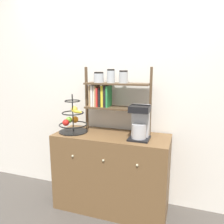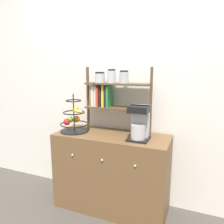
# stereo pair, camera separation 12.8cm
# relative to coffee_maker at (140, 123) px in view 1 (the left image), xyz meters

# --- Properties ---
(ground_plane) EXTENTS (12.00, 12.00, 0.00)m
(ground_plane) POSITION_rel_coffee_maker_xyz_m (-0.30, -0.21, -1.00)
(ground_plane) COLOR #47423D
(wall_back) EXTENTS (7.00, 0.05, 2.60)m
(wall_back) POSITION_rel_coffee_maker_xyz_m (-0.30, 0.31, 0.30)
(wall_back) COLOR silver
(wall_back) RESTS_ON ground_plane
(sideboard) EXTENTS (1.20, 0.49, 0.84)m
(sideboard) POSITION_rel_coffee_maker_xyz_m (-0.30, 0.03, -0.58)
(sideboard) COLOR brown
(sideboard) RESTS_ON ground_plane
(coffee_maker) EXTENTS (0.20, 0.21, 0.34)m
(coffee_maker) POSITION_rel_coffee_maker_xyz_m (0.00, 0.00, 0.00)
(coffee_maker) COLOR black
(coffee_maker) RESTS_ON sideboard
(fruit_stand) EXTENTS (0.31, 0.31, 0.42)m
(fruit_stand) POSITION_rel_coffee_maker_xyz_m (-0.74, 0.00, -0.03)
(fruit_stand) COLOR black
(fruit_stand) RESTS_ON sideboard
(shelf_hutch) EXTENTS (0.74, 0.20, 0.70)m
(shelf_hutch) POSITION_rel_coffee_maker_xyz_m (-0.38, 0.16, 0.27)
(shelf_hutch) COLOR brown
(shelf_hutch) RESTS_ON sideboard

